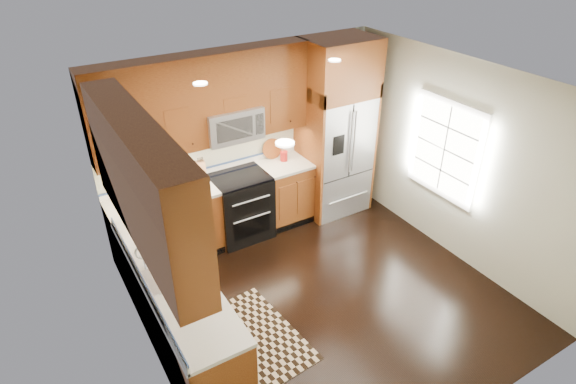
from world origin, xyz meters
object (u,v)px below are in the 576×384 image
range (241,206)px  utensil_crock (284,154)px  knife_block (201,170)px  refrigerator (336,129)px  rug (256,336)px

range → utensil_crock: (0.76, 0.10, 0.57)m
range → knife_block: knife_block is taller
utensil_crock → range: bearing=-172.2°
refrigerator → rug: 3.17m
range → knife_block: 0.77m
refrigerator → utensil_crock: 0.84m
refrigerator → utensil_crock: (-0.79, 0.14, -0.26)m
knife_block → utensil_crock: 1.21m
utensil_crock → knife_block: bearing=174.2°
range → refrigerator: refrigerator is taller
refrigerator → rug: (-2.29, -1.78, -1.30)m
refrigerator → utensil_crock: refrigerator is taller
knife_block → utensil_crock: size_ratio=1.01×
rug → utensil_crock: bearing=46.9°
refrigerator → knife_block: bearing=172.4°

